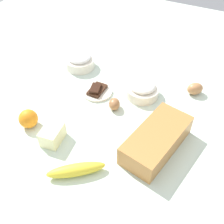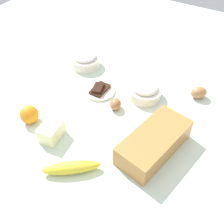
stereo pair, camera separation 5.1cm
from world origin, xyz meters
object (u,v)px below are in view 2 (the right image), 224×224
(sugar_bowl, at_px, (85,60))
(egg_beside_bowl, at_px, (115,104))
(loaf_pan, at_px, (154,142))
(flour_bowl, at_px, (145,91))
(chocolate_plate, at_px, (100,90))
(banana, at_px, (71,168))
(egg_near_butter, at_px, (199,92))
(orange_fruit, at_px, (29,115))
(butter_block, at_px, (51,131))

(sugar_bowl, distance_m, egg_beside_bowl, 0.33)
(loaf_pan, distance_m, flour_bowl, 0.28)
(egg_beside_bowl, distance_m, chocolate_plate, 0.12)
(banana, bearing_deg, flour_bowl, 174.83)
(loaf_pan, relative_size, egg_near_butter, 4.40)
(loaf_pan, height_order, orange_fruit, loaf_pan)
(banana, xyz_separation_m, chocolate_plate, (-0.39, -0.14, -0.01))
(egg_beside_bowl, height_order, chocolate_plate, egg_beside_bowl)
(banana, distance_m, orange_fruit, 0.29)
(loaf_pan, distance_m, butter_block, 0.37)
(egg_near_butter, bearing_deg, loaf_pan, -7.37)
(loaf_pan, relative_size, sugar_bowl, 2.15)
(loaf_pan, bearing_deg, butter_block, -57.08)
(banana, relative_size, egg_near_butter, 2.79)
(egg_beside_bowl, bearing_deg, sugar_bowl, -123.89)
(sugar_bowl, height_order, egg_near_butter, sugar_bowl)
(banana, relative_size, orange_fruit, 2.68)
(loaf_pan, distance_m, egg_near_butter, 0.36)
(orange_fruit, bearing_deg, egg_near_butter, 132.61)
(orange_fruit, distance_m, chocolate_plate, 0.31)
(butter_block, bearing_deg, sugar_bowl, -160.35)
(flour_bowl, bearing_deg, egg_near_butter, 120.23)
(banana, height_order, chocolate_plate, banana)
(loaf_pan, bearing_deg, sugar_bowl, -109.93)
(loaf_pan, height_order, chocolate_plate, loaf_pan)
(orange_fruit, height_order, egg_near_butter, orange_fruit)
(sugar_bowl, bearing_deg, orange_fruit, 4.47)
(flour_bowl, relative_size, chocolate_plate, 1.07)
(orange_fruit, xyz_separation_m, egg_beside_bowl, (-0.23, 0.24, -0.01))
(banana, bearing_deg, loaf_pan, 138.70)
(banana, bearing_deg, orange_fruit, -110.42)
(butter_block, relative_size, egg_near_butter, 1.32)
(butter_block, xyz_separation_m, egg_beside_bowl, (-0.25, 0.12, -0.01))
(sugar_bowl, bearing_deg, banana, 30.54)
(flour_bowl, bearing_deg, banana, -5.17)
(flour_bowl, distance_m, orange_fruit, 0.47)
(butter_block, xyz_separation_m, egg_near_butter, (-0.49, 0.39, -0.00))
(flour_bowl, relative_size, sugar_bowl, 1.00)
(butter_block, relative_size, chocolate_plate, 0.69)
(sugar_bowl, bearing_deg, butter_block, 19.65)
(loaf_pan, xyz_separation_m, egg_near_butter, (-0.35, 0.05, -0.02))
(egg_near_butter, xyz_separation_m, egg_beside_bowl, (0.24, -0.27, -0.00))
(egg_beside_bowl, bearing_deg, orange_fruit, -46.66)
(butter_block, bearing_deg, banana, 61.34)
(banana, bearing_deg, egg_beside_bowl, -175.04)
(loaf_pan, bearing_deg, egg_near_butter, -176.10)
(flour_bowl, relative_size, egg_near_butter, 2.05)
(loaf_pan, height_order, banana, loaf_pan)
(chocolate_plate, bearing_deg, butter_block, -2.20)
(egg_near_butter, relative_size, egg_beside_bowl, 1.20)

